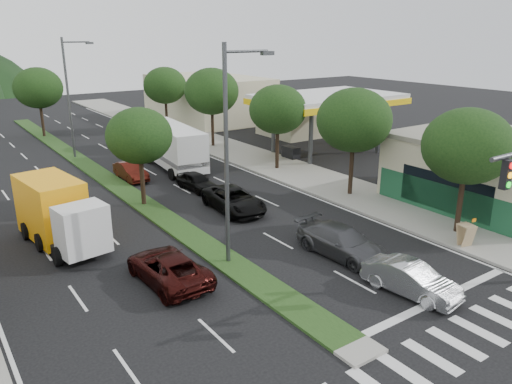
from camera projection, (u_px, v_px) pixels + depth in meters
ground at (350, 346)px, 17.29m from camera, size 160.00×160.00×0.00m
sidewalk_right at (247, 156)px, 43.59m from camera, size 5.00×90.00×0.15m
median at (94, 170)px, 39.12m from camera, size 1.60×56.00×0.12m
crosswalk at (396, 377)px, 15.73m from camera, size 19.00×2.20×0.01m
storefront_right at (489, 173)px, 31.18m from camera, size 9.00×10.00×4.00m
gas_canopy at (328, 101)px, 43.39m from camera, size 12.20×8.20×5.25m
bldg_right_far at (208, 98)px, 61.46m from camera, size 10.00×16.00×5.20m
tree_r_a at (467, 146)px, 25.48m from camera, size 4.60×4.60×6.63m
tree_r_b at (354, 120)px, 31.65m from camera, size 4.80×4.80×6.94m
tree_r_c at (278, 109)px, 37.98m from camera, size 4.40×4.40×6.48m
tree_r_d at (212, 91)px, 45.65m from camera, size 5.00×5.00×7.17m
tree_r_e at (165, 85)px, 53.54m from camera, size 4.60×4.60×6.71m
tree_med_near at (139, 136)px, 29.98m from camera, size 4.00×4.00×6.02m
tree_med_far at (38, 88)px, 50.09m from camera, size 4.80×4.80×6.94m
streetlight_near at (230, 146)px, 21.94m from camera, size 2.60×0.25×10.00m
streetlight_mid at (70, 92)px, 41.44m from camera, size 2.60×0.25×10.00m
sedan_silver at (411, 279)px, 20.54m from camera, size 1.98×4.26×1.35m
suv_maroon at (168, 267)px, 21.56m from camera, size 2.42×4.97×1.36m
car_queue_a at (196, 181)px, 34.19m from camera, size 1.75×3.70×1.22m
car_queue_b at (342, 242)px, 24.08m from camera, size 2.35×5.11×1.45m
car_queue_c at (131, 171)px, 36.59m from camera, size 1.40×3.88×1.27m
car_queue_d at (234, 200)px, 30.19m from camera, size 2.65×5.17×1.40m
box_truck at (58, 214)px, 25.31m from camera, size 3.25×6.89×3.28m
motorhome at (172, 146)px, 39.37m from camera, size 3.54×9.05×3.39m
a_frame_sign at (466, 233)px, 24.88m from camera, size 0.82×0.89×1.51m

